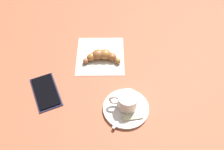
{
  "coord_description": "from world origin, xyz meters",
  "views": [
    {
      "loc": [
        -0.53,
        0.04,
        0.69
      ],
      "look_at": [
        -0.01,
        -0.01,
        0.03
      ],
      "focal_mm": 40.68,
      "sensor_mm": 36.0,
      "label": 1
    }
  ],
  "objects_px": {
    "napkin": "(100,56)",
    "sugar_packet": "(133,117)",
    "croissant": "(102,56)",
    "teaspoon": "(127,108)",
    "cell_phone": "(46,92)",
    "saucer": "(126,108)",
    "espresso_cup": "(127,101)"
  },
  "relations": [
    {
      "from": "napkin",
      "to": "sugar_packet",
      "type": "bearing_deg",
      "value": -163.26
    },
    {
      "from": "sugar_packet",
      "to": "croissant",
      "type": "height_order",
      "value": "croissant"
    },
    {
      "from": "sugar_packet",
      "to": "napkin",
      "type": "distance_m",
      "value": 0.28
    },
    {
      "from": "teaspoon",
      "to": "croissant",
      "type": "bearing_deg",
      "value": 15.93
    },
    {
      "from": "cell_phone",
      "to": "napkin",
      "type": "bearing_deg",
      "value": -52.25
    },
    {
      "from": "sugar_packet",
      "to": "napkin",
      "type": "height_order",
      "value": "sugar_packet"
    },
    {
      "from": "saucer",
      "to": "croissant",
      "type": "bearing_deg",
      "value": 15.57
    },
    {
      "from": "teaspoon",
      "to": "napkin",
      "type": "bearing_deg",
      "value": 15.83
    },
    {
      "from": "espresso_cup",
      "to": "napkin",
      "type": "xyz_separation_m",
      "value": [
        0.23,
        0.07,
        -0.04
      ]
    },
    {
      "from": "saucer",
      "to": "espresso_cup",
      "type": "height_order",
      "value": "espresso_cup"
    },
    {
      "from": "croissant",
      "to": "napkin",
      "type": "bearing_deg",
      "value": 14.56
    },
    {
      "from": "saucer",
      "to": "espresso_cup",
      "type": "distance_m",
      "value": 0.03
    },
    {
      "from": "espresso_cup",
      "to": "croissant",
      "type": "relative_size",
      "value": 0.61
    },
    {
      "from": "espresso_cup",
      "to": "teaspoon",
      "type": "bearing_deg",
      "value": 175.16
    },
    {
      "from": "saucer",
      "to": "teaspoon",
      "type": "height_order",
      "value": "teaspoon"
    },
    {
      "from": "espresso_cup",
      "to": "croissant",
      "type": "distance_m",
      "value": 0.22
    },
    {
      "from": "teaspoon",
      "to": "cell_phone",
      "type": "distance_m",
      "value": 0.27
    },
    {
      "from": "napkin",
      "to": "teaspoon",
      "type": "bearing_deg",
      "value": -164.17
    },
    {
      "from": "croissant",
      "to": "cell_phone",
      "type": "xyz_separation_m",
      "value": [
        -0.13,
        0.19,
        -0.02
      ]
    },
    {
      "from": "espresso_cup",
      "to": "cell_phone",
      "type": "distance_m",
      "value": 0.27
    },
    {
      "from": "croissant",
      "to": "cell_phone",
      "type": "height_order",
      "value": "croissant"
    },
    {
      "from": "napkin",
      "to": "cell_phone",
      "type": "height_order",
      "value": "cell_phone"
    },
    {
      "from": "espresso_cup",
      "to": "napkin",
      "type": "bearing_deg",
      "value": 16.48
    },
    {
      "from": "napkin",
      "to": "cell_phone",
      "type": "xyz_separation_m",
      "value": [
        -0.15,
        0.19,
        0.0
      ]
    },
    {
      "from": "teaspoon",
      "to": "sugar_packet",
      "type": "height_order",
      "value": "teaspoon"
    },
    {
      "from": "sugar_packet",
      "to": "napkin",
      "type": "relative_size",
      "value": 0.34
    },
    {
      "from": "saucer",
      "to": "cell_phone",
      "type": "bearing_deg",
      "value": 70.8
    },
    {
      "from": "saucer",
      "to": "napkin",
      "type": "height_order",
      "value": "saucer"
    },
    {
      "from": "saucer",
      "to": "teaspoon",
      "type": "distance_m",
      "value": 0.01
    },
    {
      "from": "espresso_cup",
      "to": "cell_phone",
      "type": "height_order",
      "value": "espresso_cup"
    },
    {
      "from": "croissant",
      "to": "saucer",
      "type": "bearing_deg",
      "value": -164.43
    },
    {
      "from": "saucer",
      "to": "cell_phone",
      "type": "height_order",
      "value": "saucer"
    }
  ]
}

